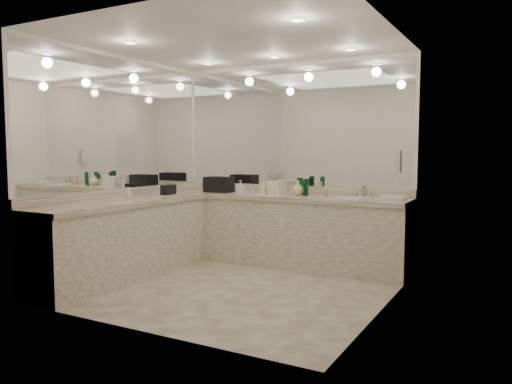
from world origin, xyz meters
The scene contains 37 objects.
floor centered at (0.00, 0.00, 0.00)m, with size 3.20×3.20×0.00m, color beige.
ceiling centered at (0.00, 0.00, 2.60)m, with size 3.20×3.20×0.00m, color white.
wall_back centered at (0.00, 1.50, 1.30)m, with size 3.20×0.02×2.60m, color white.
wall_left centered at (-1.60, 0.00, 1.30)m, with size 0.02×3.00×2.60m, color white.
wall_right centered at (1.60, 0.00, 1.30)m, with size 0.02×3.00×2.60m, color white.
vanity_back_base centered at (0.00, 1.20, 0.42)m, with size 3.20×0.60×0.84m, color silver.
vanity_back_top centered at (0.00, 1.19, 0.87)m, with size 3.20×0.64×0.06m, color beige.
vanity_left_base centered at (-1.30, -0.30, 0.42)m, with size 0.60×2.40×0.84m, color silver.
vanity_left_top centered at (-1.29, -0.30, 0.87)m, with size 0.64×2.42×0.06m, color beige.
backsplash_back centered at (0.00, 1.48, 0.95)m, with size 3.20×0.04×0.10m, color beige.
backsplash_left centered at (-1.58, 0.00, 0.95)m, with size 0.04×3.00×0.10m, color beige.
mirror_back centered at (0.00, 1.49, 1.77)m, with size 3.12×0.01×1.55m, color white.
mirror_left centered at (-1.59, 0.00, 1.77)m, with size 0.01×2.92×1.55m, color white.
sink centered at (0.95, 1.20, 0.90)m, with size 0.44×0.44×0.03m, color white.
faucet centered at (0.95, 1.41, 0.97)m, with size 0.24×0.16×0.14m, color silver.
wall_phone centered at (1.56, 0.70, 1.35)m, with size 0.06×0.10×0.24m, color white.
door centered at (1.59, -0.50, 1.05)m, with size 0.02×0.82×2.10m, color white.
black_toiletry_bag centered at (-0.93, 1.14, 1.00)m, with size 0.36×0.23×0.21m, color black.
black_bag_spill centered at (-1.30, 0.53, 0.96)m, with size 0.10×0.23×0.13m, color black.
cream_cosmetic_case centered at (-0.16, 1.29, 0.98)m, with size 0.27×0.17×0.16m, color #ECE5CA.
hand_towel centered at (1.39, 1.23, 0.92)m, with size 0.25×0.17×0.04m, color white.
lotion_left centered at (-1.30, -0.20, 0.97)m, with size 0.06×0.06×0.14m, color white.
soap_bottle_a centered at (-0.81, 1.22, 0.99)m, with size 0.07×0.07×0.19m, color white.
soap_bottle_b centered at (-0.58, 1.12, 0.98)m, with size 0.08×0.08×0.17m, color white.
soap_bottle_c centered at (0.20, 1.24, 0.99)m, with size 0.15×0.15×0.19m, color #FDDA8C.
green_bottle_0 centered at (0.21, 1.35, 1.00)m, with size 0.06×0.06×0.19m, color #0D5531.
green_bottle_1 centered at (0.20, 1.29, 1.01)m, with size 0.07×0.07×0.22m, color #0D5531.
green_bottle_2 centered at (0.32, 1.20, 1.01)m, with size 0.06×0.06×0.21m, color #0D5531.
amenity_bottle_0 centered at (-0.84, 1.21, 0.93)m, with size 0.05×0.05×0.06m, color #E57F66.
amenity_bottle_1 centered at (0.31, 1.25, 0.97)m, with size 0.05×0.05×0.15m, color silver.
amenity_bottle_2 centered at (-0.28, 1.18, 0.97)m, with size 0.07×0.07×0.14m, color white.
amenity_bottle_3 centered at (-0.13, 1.29, 0.96)m, with size 0.06×0.06×0.12m, color #F2D84C.
amenity_bottle_4 centered at (-0.48, 1.26, 0.95)m, with size 0.05×0.05×0.10m, color silver.
amenity_bottle_5 centered at (0.58, 1.21, 0.94)m, with size 0.04×0.04×0.09m, color #E57F66.
amenity_bottle_6 centered at (0.16, 1.33, 0.95)m, with size 0.05×0.05×0.10m, color silver.
amenity_bottle_7 centered at (-0.28, 1.18, 0.94)m, with size 0.05×0.05×0.08m, color white.
amenity_bottle_8 centered at (-1.24, 1.21, 0.93)m, with size 0.04×0.04×0.06m, color #E0B28C.
Camera 1 is at (2.73, -4.52, 1.48)m, focal length 35.00 mm.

